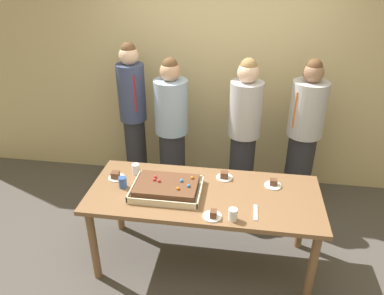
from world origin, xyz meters
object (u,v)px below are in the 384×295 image
at_px(plated_slice_near_left, 116,176).
at_px(drink_cup_far_end, 136,169).
at_px(sheet_cake, 167,188).
at_px(person_striped_tie_right, 304,135).
at_px(plated_slice_far_left, 224,176).
at_px(person_green_shirt_behind, 244,133).
at_px(person_far_right_suit, 134,117).
at_px(party_table, 204,201).
at_px(person_serving_front, 172,130).
at_px(drink_cup_middle, 233,215).
at_px(cake_server_utensil, 256,213).
at_px(drink_cup_nearest, 123,182).
at_px(plated_slice_far_right, 273,184).
at_px(plated_slice_near_right, 213,215).

relative_size(plated_slice_near_left, drink_cup_far_end, 1.50).
relative_size(sheet_cake, plated_slice_near_left, 3.94).
relative_size(sheet_cake, person_striped_tie_right, 0.35).
xyz_separation_m(plated_slice_far_left, person_green_shirt_behind, (0.15, 0.75, 0.08)).
distance_m(plated_slice_near_left, person_far_right_suit, 1.04).
xyz_separation_m(drink_cup_far_end, person_striped_tie_right, (1.60, 0.88, 0.04)).
height_order(party_table, person_serving_front, person_serving_front).
bearing_deg(person_serving_front, drink_cup_middle, 19.78).
bearing_deg(party_table, sheet_cake, -172.75).
xyz_separation_m(cake_server_utensil, person_green_shirt_behind, (-0.13, 1.22, 0.10)).
distance_m(plated_slice_far_left, cake_server_utensil, 0.55).
bearing_deg(party_table, plated_slice_near_left, 172.42).
relative_size(plated_slice_far_left, cake_server_utensil, 0.75).
bearing_deg(drink_cup_far_end, drink_cup_nearest, -101.96).
bearing_deg(plated_slice_far_right, party_table, -161.53).
relative_size(sheet_cake, cake_server_utensil, 2.95).
bearing_deg(plated_slice_far_right, person_green_shirt_behind, 109.37).
bearing_deg(person_far_right_suit, drink_cup_nearest, -16.68).
bearing_deg(sheet_cake, party_table, 7.25).
relative_size(drink_cup_middle, drink_cup_far_end, 1.00).
distance_m(person_serving_front, person_far_right_suit, 0.48).
relative_size(plated_slice_far_left, person_green_shirt_behind, 0.09).
bearing_deg(drink_cup_nearest, person_striped_tie_right, 34.05).
distance_m(party_table, person_striped_tie_right, 1.45).
distance_m(sheet_cake, drink_cup_far_end, 0.43).
xyz_separation_m(sheet_cake, plated_slice_near_right, (0.42, -0.28, -0.03)).
distance_m(party_table, sheet_cake, 0.35).
xyz_separation_m(party_table, drink_cup_far_end, (-0.66, 0.21, 0.14)).
distance_m(drink_cup_middle, cake_server_utensil, 0.21).
height_order(cake_server_utensil, person_green_shirt_behind, person_green_shirt_behind).
bearing_deg(drink_cup_middle, person_serving_front, 118.83).
relative_size(plated_slice_far_right, person_serving_front, 0.09).
bearing_deg(plated_slice_far_right, sheet_cake, -165.32).
height_order(sheet_cake, plated_slice_near_left, sheet_cake).
xyz_separation_m(person_serving_front, person_far_right_suit, (-0.46, 0.10, 0.09)).
xyz_separation_m(plated_slice_far_right, person_serving_front, (-1.08, 0.84, 0.06)).
height_order(plated_slice_far_left, cake_server_utensil, plated_slice_far_left).
relative_size(party_table, plated_slice_near_left, 13.24).
relative_size(party_table, cake_server_utensil, 9.93).
bearing_deg(plated_slice_far_right, drink_cup_middle, -122.10).
bearing_deg(person_far_right_suit, person_serving_front, 49.43).
bearing_deg(person_serving_front, person_far_right_suit, -111.35).
bearing_deg(plated_slice_near_right, drink_cup_middle, -3.29).
bearing_deg(party_table, cake_server_utensil, -26.22).
height_order(drink_cup_nearest, person_green_shirt_behind, person_green_shirt_behind).
bearing_deg(person_striped_tie_right, cake_server_utensil, 26.88).
distance_m(drink_cup_middle, drink_cup_far_end, 1.07).
bearing_deg(person_striped_tie_right, drink_cup_nearest, -8.01).
height_order(drink_cup_nearest, drink_cup_far_end, same).
height_order(cake_server_utensil, person_far_right_suit, person_far_right_suit).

